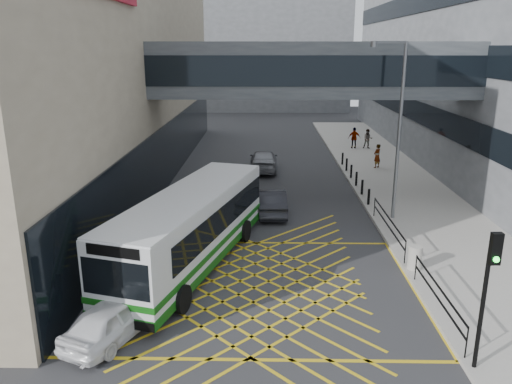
# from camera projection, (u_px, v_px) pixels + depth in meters

# --- Properties ---
(ground) EXTENTS (120.00, 120.00, 0.00)m
(ground) POSITION_uv_depth(u_px,v_px,m) (254.00, 288.00, 18.77)
(ground) COLOR #333335
(building_far) EXTENTS (28.00, 16.00, 18.00)m
(building_far) POSITION_uv_depth(u_px,v_px,m) (250.00, 45.00, 73.88)
(building_far) COLOR slate
(building_far) RESTS_ON ground
(skybridge) EXTENTS (20.00, 4.10, 3.00)m
(skybridge) POSITION_uv_depth(u_px,v_px,m) (312.00, 69.00, 28.14)
(skybridge) COLOR #474C51
(skybridge) RESTS_ON ground
(pavement) EXTENTS (6.00, 54.00, 0.16)m
(pavement) POSITION_uv_depth(u_px,v_px,m) (395.00, 183.00, 32.98)
(pavement) COLOR #ACA79E
(pavement) RESTS_ON ground
(box_junction) EXTENTS (12.00, 9.00, 0.01)m
(box_junction) POSITION_uv_depth(u_px,v_px,m) (254.00, 288.00, 18.77)
(box_junction) COLOR gold
(box_junction) RESTS_ON ground
(bus) EXTENTS (5.52, 11.40, 3.12)m
(bus) POSITION_uv_depth(u_px,v_px,m) (192.00, 226.00, 20.36)
(bus) COLOR silver
(bus) RESTS_ON ground
(car_white) EXTENTS (3.13, 4.41, 1.30)m
(car_white) POSITION_uv_depth(u_px,v_px,m) (114.00, 318.00, 15.42)
(car_white) COLOR white
(car_white) RESTS_ON ground
(car_dark) EXTENTS (1.92, 4.51, 1.39)m
(car_dark) POSITION_uv_depth(u_px,v_px,m) (272.00, 201.00, 26.98)
(car_dark) COLOR black
(car_dark) RESTS_ON ground
(car_silver) EXTENTS (2.16, 4.98, 1.54)m
(car_silver) POSITION_uv_depth(u_px,v_px,m) (264.00, 160.00, 36.45)
(car_silver) COLOR gray
(car_silver) RESTS_ON ground
(traffic_light) EXTENTS (0.30, 0.47, 4.06)m
(traffic_light) POSITION_uv_depth(u_px,v_px,m) (488.00, 282.00, 13.05)
(traffic_light) COLOR black
(traffic_light) RESTS_ON pavement
(street_lamp) EXTENTS (1.96, 0.89, 8.83)m
(street_lamp) POSITION_uv_depth(u_px,v_px,m) (397.00, 121.00, 24.57)
(street_lamp) COLOR slate
(street_lamp) RESTS_ON pavement
(litter_bin) EXTENTS (0.56, 0.56, 0.96)m
(litter_bin) POSITION_uv_depth(u_px,v_px,m) (415.00, 257.00, 19.90)
(litter_bin) COLOR #ADA89E
(litter_bin) RESTS_ON pavement
(kerb_railings) EXTENTS (0.05, 12.54, 1.00)m
(kerb_railings) POSITION_uv_depth(u_px,v_px,m) (407.00, 249.00, 20.12)
(kerb_railings) COLOR black
(kerb_railings) RESTS_ON pavement
(bollards) EXTENTS (0.14, 10.14, 0.90)m
(bollards) POSITION_uv_depth(u_px,v_px,m) (354.00, 175.00, 32.88)
(bollards) COLOR black
(bollards) RESTS_ON pavement
(pedestrian_a) EXTENTS (0.85, 0.82, 1.74)m
(pedestrian_a) POSITION_uv_depth(u_px,v_px,m) (377.00, 156.00, 36.56)
(pedestrian_a) COLOR gray
(pedestrian_a) RESTS_ON pavement
(pedestrian_b) EXTENTS (0.85, 0.53, 1.69)m
(pedestrian_b) POSITION_uv_depth(u_px,v_px,m) (368.00, 139.00, 43.53)
(pedestrian_b) COLOR gray
(pedestrian_b) RESTS_ON pavement
(pedestrian_c) EXTENTS (1.08, 0.52, 1.82)m
(pedestrian_c) POSITION_uv_depth(u_px,v_px,m) (354.00, 138.00, 43.58)
(pedestrian_c) COLOR gray
(pedestrian_c) RESTS_ON pavement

